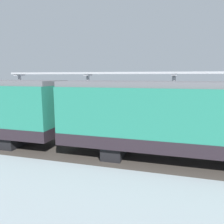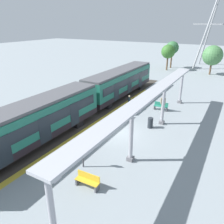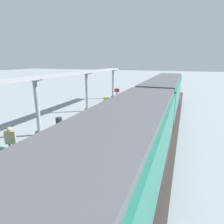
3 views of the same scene
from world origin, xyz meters
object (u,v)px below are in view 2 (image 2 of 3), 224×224
canopy_pillar_fourth (181,87)px  bench_mid_platform (161,106)px  canopy_pillar_nearest (52,213)px  trash_bin (150,123)px  platform_info_sign (82,150)px  train_near_carriage (32,124)px  canopy_pillar_second (131,136)px  passenger_waiting_near_edge (129,101)px  bench_near_end (88,180)px  passenger_by_the_benches (163,102)px  train_far_carriage (120,82)px  canopy_pillar_third (163,104)px

canopy_pillar_fourth → bench_mid_platform: bearing=-110.3°
canopy_pillar_nearest → bench_mid_platform: size_ratio=2.54×
trash_bin → platform_info_sign: size_ratio=0.44×
train_near_carriage → platform_info_sign: bearing=-4.5°
canopy_pillar_nearest → canopy_pillar_second: bearing=90.0°
bench_mid_platform → passenger_waiting_near_edge: bearing=-151.0°
canopy_pillar_fourth → platform_info_sign: canopy_pillar_fourth is taller
trash_bin → passenger_waiting_near_edge: size_ratio=0.58×
train_near_carriage → bench_near_end: train_near_carriage is taller
bench_mid_platform → passenger_by_the_benches: (0.29, -0.35, 0.65)m
canopy_pillar_fourth → trash_bin: bearing=-94.6°
passenger_by_the_benches → canopy_pillar_nearest: bearing=-86.9°
train_far_carriage → platform_info_sign: size_ratio=6.26×
canopy_pillar_fourth → passenger_by_the_benches: bearing=-104.3°
canopy_pillar_second → passenger_by_the_benches: 10.12m
train_near_carriage → passenger_by_the_benches: size_ratio=7.87×
canopy_pillar_nearest → canopy_pillar_second: 7.43m
canopy_pillar_fourth → trash_bin: size_ratio=3.99×
train_near_carriage → passenger_by_the_benches: (6.42, 11.87, -0.74)m
trash_bin → passenger_by_the_benches: passenger_by_the_benches is taller
canopy_pillar_fourth → bench_near_end: (-1.02, -17.35, -1.51)m
bench_near_end → platform_info_sign: (-1.39, 1.42, 0.89)m
canopy_pillar_third → trash_bin: size_ratio=3.99×
bench_mid_platform → canopy_pillar_nearest: bearing=-86.1°
bench_near_end → trash_bin: trash_bin is taller
bench_near_end → bench_mid_platform: (-0.20, 14.04, 0.00)m
canopy_pillar_second → trash_bin: 5.84m
bench_mid_platform → platform_info_sign: 12.70m
canopy_pillar_nearest → bench_near_end: size_ratio=2.55×
passenger_waiting_near_edge → bench_near_end: bearing=-75.2°
train_near_carriage → canopy_pillar_second: canopy_pillar_second is taller
train_far_carriage → canopy_pillar_fourth: canopy_pillar_fourth is taller
bench_near_end → passenger_waiting_near_edge: passenger_waiting_near_edge is taller
canopy_pillar_nearest → train_near_carriage: bearing=142.7°
canopy_pillar_third → canopy_pillar_fourth: same height
canopy_pillar_third → passenger_waiting_near_edge: 4.72m
canopy_pillar_second → trash_bin: bearing=96.7°
bench_mid_platform → passenger_by_the_benches: passenger_by_the_benches is taller
canopy_pillar_third → bench_mid_platform: canopy_pillar_third is taller
platform_info_sign → passenger_waiting_near_edge: platform_info_sign is taller
canopy_pillar_third → bench_near_end: size_ratio=2.55×
train_far_carriage → canopy_pillar_nearest: size_ratio=3.57×
bench_near_end → platform_info_sign: platform_info_sign is taller
passenger_waiting_near_edge → train_near_carriage: bearing=-106.3°
canopy_pillar_fourth → passenger_waiting_near_edge: (-4.28, -5.01, -0.92)m
train_far_carriage → canopy_pillar_second: 14.52m
canopy_pillar_nearest → passenger_by_the_benches: canopy_pillar_nearest is taller
canopy_pillar_second → passenger_by_the_benches: (-0.94, 10.04, -0.86)m
bench_mid_platform → passenger_by_the_benches: size_ratio=0.87×
canopy_pillar_nearest → canopy_pillar_third: bearing=90.0°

